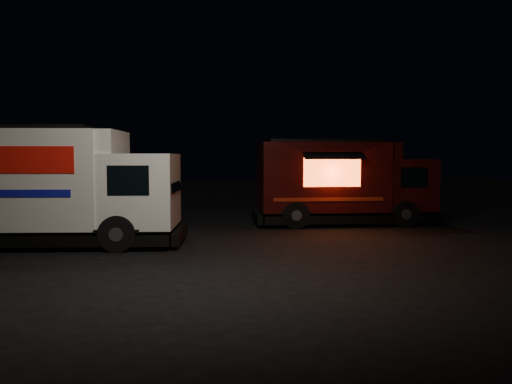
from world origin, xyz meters
name	(u,v)px	position (x,y,z in m)	size (l,w,h in m)	color
ground	(214,250)	(0.00, 0.00, 0.00)	(80.00, 80.00, 0.00)	black
white_truck	(51,186)	(-4.23, 2.20, 1.69)	(7.46, 2.55, 3.38)	silver
red_truck	(344,182)	(5.88, 3.88, 1.58)	(6.80, 2.50, 3.16)	#3B0A0B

